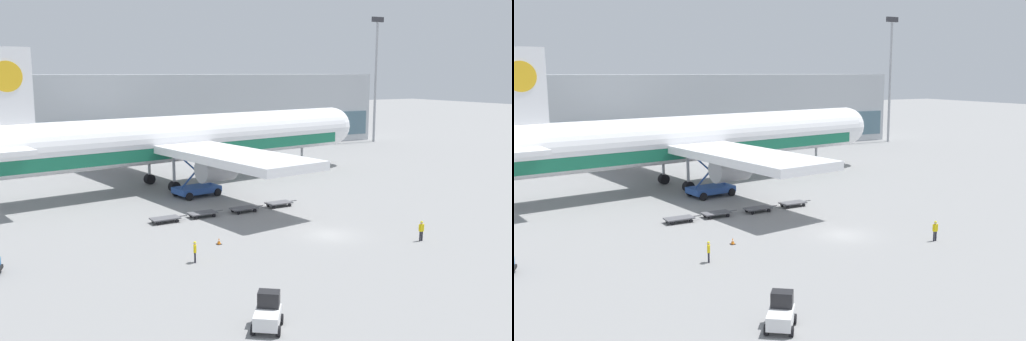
# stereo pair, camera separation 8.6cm
# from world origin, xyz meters

# --- Properties ---
(ground_plane) EXTENTS (400.00, 400.00, 0.00)m
(ground_plane) POSITION_xyz_m (0.00, 0.00, 0.00)
(ground_plane) COLOR gray
(terminal_building) EXTENTS (90.00, 18.20, 14.00)m
(terminal_building) POSITION_xyz_m (5.66, 65.34, 6.99)
(terminal_building) COLOR #B2B7BC
(terminal_building) RESTS_ON ground_plane
(light_mast) EXTENTS (2.80, 0.50, 25.50)m
(light_mast) POSITION_xyz_m (49.29, 52.90, 14.62)
(light_mast) COLOR #9EA0A5
(light_mast) RESTS_ON ground_plane
(airplane_main) EXTENTS (57.71, 48.66, 17.00)m
(airplane_main) POSITION_xyz_m (-2.88, 27.95, 5.84)
(airplane_main) COLOR white
(airplane_main) RESTS_ON ground_plane
(scissor_lift_loader) EXTENTS (5.63, 4.12, 5.43)m
(scissor_lift_loader) POSITION_xyz_m (-4.14, 20.86, 2.07)
(scissor_lift_loader) COLOR #284C99
(scissor_lift_loader) RESTS_ON ground_plane
(baggage_tug_foreground) EXTENTS (2.63, 2.80, 2.00)m
(baggage_tug_foreground) POSITION_xyz_m (-14.13, -13.77, 0.88)
(baggage_tug_foreground) COLOR silver
(baggage_tug_foreground) RESTS_ON ground_plane
(baggage_dolly_lead) EXTENTS (3.73, 1.61, 0.48)m
(baggage_dolly_lead) POSITION_xyz_m (-11.46, 11.09, 0.39)
(baggage_dolly_lead) COLOR #56565B
(baggage_dolly_lead) RESTS_ON ground_plane
(baggage_dolly_second) EXTENTS (3.73, 1.61, 0.48)m
(baggage_dolly_second) POSITION_xyz_m (-7.43, 11.36, 0.39)
(baggage_dolly_second) COLOR #56565B
(baggage_dolly_second) RESTS_ON ground_plane
(baggage_dolly_third) EXTENTS (3.73, 1.61, 0.48)m
(baggage_dolly_third) POSITION_xyz_m (-2.84, 11.22, 0.39)
(baggage_dolly_third) COLOR #56565B
(baggage_dolly_third) RESTS_ON ground_plane
(baggage_dolly_trail) EXTENTS (3.73, 1.61, 0.48)m
(baggage_dolly_trail) POSITION_xyz_m (1.66, 11.62, 0.39)
(baggage_dolly_trail) COLOR #56565B
(baggage_dolly_trail) RESTS_ON ground_plane
(ground_crew_near) EXTENTS (0.34, 0.54, 1.68)m
(ground_crew_near) POSITION_xyz_m (-13.44, -1.27, 0.98)
(ground_crew_near) COLOR black
(ground_crew_near) RESTS_ON ground_plane
(ground_crew_far) EXTENTS (0.57, 0.25, 1.78)m
(ground_crew_far) POSITION_xyz_m (5.90, -5.26, 1.05)
(ground_crew_far) COLOR black
(ground_crew_far) RESTS_ON ground_plane
(traffic_cone_near) EXTENTS (0.40, 0.40, 0.56)m
(traffic_cone_near) POSITION_xyz_m (-9.88, 2.12, 0.27)
(traffic_cone_near) COLOR black
(traffic_cone_near) RESTS_ON ground_plane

